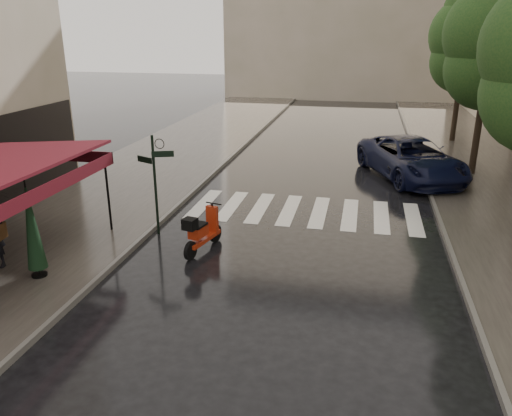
% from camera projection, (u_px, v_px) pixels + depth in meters
% --- Properties ---
extents(ground, '(120.00, 120.00, 0.00)m').
position_uv_depth(ground, '(157.00, 283.00, 12.50)').
color(ground, black).
rests_on(ground, ground).
extents(sidewalk_near, '(6.00, 60.00, 0.12)m').
position_uv_depth(sidewalk_near, '(167.00, 158.00, 24.42)').
color(sidewalk_near, '#38332D').
rests_on(sidewalk_near, ground).
extents(sidewalk_far, '(5.50, 60.00, 0.12)m').
position_uv_depth(sidewalk_far, '(489.00, 175.00, 21.47)').
color(sidewalk_far, '#38332D').
rests_on(sidewalk_far, ground).
extents(curb_near, '(0.12, 60.00, 0.16)m').
position_uv_depth(curb_near, '(227.00, 161.00, 23.80)').
color(curb_near, '#595651').
rests_on(curb_near, ground).
extents(curb_far, '(0.12, 60.00, 0.16)m').
position_uv_depth(curb_far, '(422.00, 171.00, 22.03)').
color(curb_far, '#595651').
rests_on(curb_far, ground).
extents(crosswalk, '(7.85, 3.20, 0.01)m').
position_uv_depth(crosswalk, '(304.00, 211.00, 17.42)').
color(crosswalk, silver).
rests_on(crosswalk, ground).
extents(signpost, '(1.17, 0.29, 3.10)m').
position_uv_depth(signpost, '(155.00, 177.00, 14.88)').
color(signpost, black).
rests_on(signpost, ground).
extents(tree_mid, '(3.80, 3.80, 8.34)m').
position_uv_depth(tree_mid, '(491.00, 40.00, 19.76)').
color(tree_mid, black).
rests_on(tree_mid, sidewalk_far).
extents(tree_far, '(3.80, 3.80, 8.16)m').
position_uv_depth(tree_far, '(465.00, 40.00, 26.20)').
color(tree_far, black).
rests_on(tree_far, sidewalk_far).
extents(scooter, '(0.76, 1.87, 1.25)m').
position_uv_depth(scooter, '(202.00, 232.00, 14.09)').
color(scooter, black).
rests_on(scooter, ground).
extents(parked_car, '(4.92, 6.70, 1.69)m').
position_uv_depth(parked_car, '(411.00, 158.00, 21.07)').
color(parked_car, black).
rests_on(parked_car, ground).
extents(parasol_back, '(0.48, 0.48, 2.54)m').
position_uv_depth(parasol_back, '(31.00, 225.00, 12.14)').
color(parasol_back, black).
rests_on(parasol_back, sidewalk_near).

